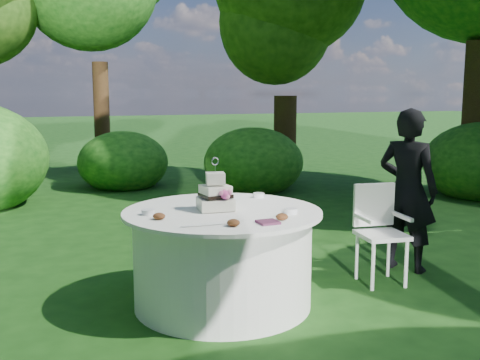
% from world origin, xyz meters
% --- Properties ---
extents(ground, '(80.00, 80.00, 0.00)m').
position_xyz_m(ground, '(0.00, 0.00, 0.00)').
color(ground, '#13390F').
rests_on(ground, ground).
extents(napkins, '(0.14, 0.14, 0.02)m').
position_xyz_m(napkins, '(0.13, -0.55, 0.78)').
color(napkins, '#4D2139').
rests_on(napkins, table).
extents(feather_plume, '(0.48, 0.07, 0.01)m').
position_xyz_m(feather_plume, '(-0.23, -0.43, 0.78)').
color(feather_plume, silver).
rests_on(feather_plume, table).
extents(guest, '(0.61, 0.67, 1.54)m').
position_xyz_m(guest, '(1.94, 0.18, 0.77)').
color(guest, black).
rests_on(guest, ground).
extents(table, '(1.56, 1.56, 0.77)m').
position_xyz_m(table, '(0.00, 0.00, 0.39)').
color(table, silver).
rests_on(table, ground).
extents(cake, '(0.30, 0.30, 0.41)m').
position_xyz_m(cake, '(-0.04, 0.03, 0.88)').
color(cake, white).
rests_on(cake, table).
extents(chair, '(0.45, 0.45, 0.87)m').
position_xyz_m(chair, '(1.49, -0.00, 0.51)').
color(chair, silver).
rests_on(chair, ground).
extents(votives, '(1.17, 0.80, 0.04)m').
position_xyz_m(votives, '(0.12, 0.04, 0.79)').
color(votives, silver).
rests_on(votives, table).
extents(petal_cups, '(0.90, 0.49, 0.05)m').
position_xyz_m(petal_cups, '(-0.13, -0.39, 0.79)').
color(petal_cups, '#562D16').
rests_on(petal_cups, table).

